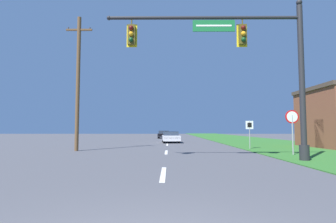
# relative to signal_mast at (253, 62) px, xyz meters

# --- Properties ---
(grass_verge_right) EXTENTS (10.00, 110.00, 0.04)m
(grass_verge_right) POSITION_rel_signal_mast_xyz_m (6.39, 20.52, -4.61)
(grass_verge_right) COLOR #2D6626
(grass_verge_right) RESTS_ON ground
(road_center_line) EXTENTS (0.16, 34.80, 0.01)m
(road_center_line) POSITION_rel_signal_mast_xyz_m (-4.11, 12.52, -4.62)
(road_center_line) COLOR silver
(road_center_line) RESTS_ON ground
(signal_mast) EXTENTS (9.41, 0.47, 7.60)m
(signal_mast) POSITION_rel_signal_mast_xyz_m (0.00, 0.00, 0.00)
(signal_mast) COLOR #232326
(signal_mast) RESTS_ON grass_verge_right
(car_ahead) EXTENTS (2.04, 4.39, 1.19)m
(car_ahead) POSITION_rel_signal_mast_xyz_m (-3.77, 16.74, -4.02)
(car_ahead) COLOR black
(car_ahead) RESTS_ON ground
(far_car) EXTENTS (1.82, 4.69, 1.19)m
(far_car) POSITION_rel_signal_mast_xyz_m (-4.85, 30.63, -4.02)
(far_car) COLOR black
(far_car) RESTS_ON ground
(stop_sign) EXTENTS (0.76, 0.07, 2.50)m
(stop_sign) POSITION_rel_signal_mast_xyz_m (3.01, 2.66, -2.76)
(stop_sign) COLOR gray
(stop_sign) RESTS_ON grass_verge_right
(route_sign_post) EXTENTS (0.55, 0.06, 2.03)m
(route_sign_post) POSITION_rel_signal_mast_xyz_m (1.98, 7.15, -3.10)
(route_sign_post) COLOR gray
(route_sign_post) RESTS_ON grass_verge_right
(utility_pole_near) EXTENTS (1.80, 0.26, 9.26)m
(utility_pole_near) POSITION_rel_signal_mast_xyz_m (-10.19, 5.59, 0.16)
(utility_pole_near) COLOR brown
(utility_pole_near) RESTS_ON ground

